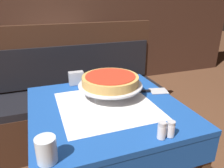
# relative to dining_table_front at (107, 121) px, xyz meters

# --- Properties ---
(dining_table_front) EXTENTS (0.84, 0.84, 0.73)m
(dining_table_front) POSITION_rel_dining_table_front_xyz_m (0.00, 0.00, 0.00)
(dining_table_front) COLOR #194799
(dining_table_front) RESTS_ON ground_plane
(dining_table_rear) EXTENTS (0.83, 0.83, 0.73)m
(dining_table_rear) POSITION_rel_dining_table_front_xyz_m (-0.04, 1.66, -0.01)
(dining_table_rear) COLOR beige
(dining_table_rear) RESTS_ON ground_plane
(booth_bench) EXTENTS (1.77, 0.51, 1.07)m
(booth_bench) POSITION_rel_dining_table_front_xyz_m (-0.09, 0.81, -0.30)
(booth_bench) COLOR #3D2316
(booth_bench) RESTS_ON ground_plane
(back_wall_panel) EXTENTS (6.00, 0.04, 2.40)m
(back_wall_panel) POSITION_rel_dining_table_front_xyz_m (0.00, 2.16, 0.58)
(back_wall_panel) COLOR #3D2319
(back_wall_panel) RESTS_ON ground_plane
(pizza_pan_stand) EXTENTS (0.39, 0.39, 0.08)m
(pizza_pan_stand) POSITION_rel_dining_table_front_xyz_m (0.06, 0.11, 0.17)
(pizza_pan_stand) COLOR #ADADB2
(pizza_pan_stand) RESTS_ON dining_table_front
(deep_dish_pizza) EXTENTS (0.34, 0.34, 0.06)m
(deep_dish_pizza) POSITION_rel_dining_table_front_xyz_m (0.06, 0.11, 0.21)
(deep_dish_pizza) COLOR tan
(deep_dish_pizza) RESTS_ON pizza_pan_stand
(pizza_server) EXTENTS (0.28, 0.12, 0.01)m
(pizza_server) POSITION_rel_dining_table_front_xyz_m (0.31, 0.08, 0.11)
(pizza_server) COLOR #BCBCC1
(pizza_server) RESTS_ON dining_table_front
(water_glass_near) EXTENTS (0.08, 0.08, 0.10)m
(water_glass_near) POSITION_rel_dining_table_front_xyz_m (-0.35, -0.35, 0.16)
(water_glass_near) COLOR silver
(water_glass_near) RESTS_ON dining_table_front
(salt_shaker) EXTENTS (0.04, 0.04, 0.08)m
(salt_shaker) POSITION_rel_dining_table_front_xyz_m (0.12, -0.37, 0.14)
(salt_shaker) COLOR silver
(salt_shaker) RESTS_ON dining_table_front
(pepper_shaker) EXTENTS (0.04, 0.04, 0.07)m
(pepper_shaker) POSITION_rel_dining_table_front_xyz_m (0.17, -0.37, 0.14)
(pepper_shaker) COLOR silver
(pepper_shaker) RESTS_ON dining_table_front
(napkin_holder) EXTENTS (0.10, 0.05, 0.09)m
(napkin_holder) POSITION_rel_dining_table_front_xyz_m (-0.09, 0.37, 0.15)
(napkin_holder) COLOR #B2B2B7
(napkin_holder) RESTS_ON dining_table_front
(condiment_caddy) EXTENTS (0.11, 0.11, 0.17)m
(condiment_caddy) POSITION_rel_dining_table_front_xyz_m (-0.15, 1.76, 0.16)
(condiment_caddy) COLOR black
(condiment_caddy) RESTS_ON dining_table_rear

